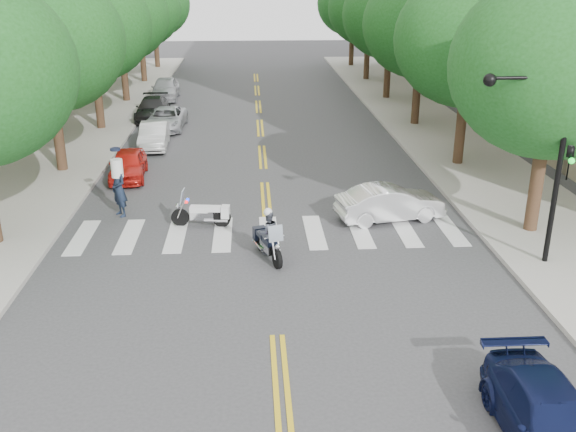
{
  "coord_description": "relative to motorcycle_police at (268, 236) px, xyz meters",
  "views": [
    {
      "loc": [
        -0.54,
        -13.49,
        8.31
      ],
      "look_at": [
        0.54,
        4.7,
        1.3
      ],
      "focal_mm": 40.0,
      "sensor_mm": 36.0,
      "label": 1
    }
  ],
  "objects": [
    {
      "name": "sedan_blue",
      "position": [
        4.93,
        -8.73,
        -0.15
      ],
      "size": [
        1.65,
        4.04,
        1.17
      ],
      "primitive_type": "imported",
      "rotation": [
        0.0,
        0.0,
        -0.0
      ],
      "color": "#0E153A",
      "rests_on": "ground"
    },
    {
      "name": "tree_l_2",
      "position": [
        -8.71,
        17.45,
        4.82
      ],
      "size": [
        6.4,
        6.4,
        8.45
      ],
      "color": "#382316",
      "rests_on": "ground"
    },
    {
      "name": "tree_l_3",
      "position": [
        -8.71,
        25.45,
        4.82
      ],
      "size": [
        6.4,
        6.4,
        8.45
      ],
      "color": "#382316",
      "rests_on": "ground"
    },
    {
      "name": "parked_car_e",
      "position": [
        -6.21,
        26.38,
        0.01
      ],
      "size": [
        1.83,
        4.38,
        1.48
      ],
      "primitive_type": "imported",
      "rotation": [
        0.0,
        0.0,
        0.02
      ],
      "color": "#AEAFB4",
      "rests_on": "ground"
    },
    {
      "name": "ground",
      "position": [
        0.09,
        -4.55,
        -0.74
      ],
      "size": [
        140.0,
        140.0,
        0.0
      ],
      "primitive_type": "plane",
      "color": "#38383A",
      "rests_on": "ground"
    },
    {
      "name": "tree_r_3",
      "position": [
        8.89,
        25.45,
        4.82
      ],
      "size": [
        6.4,
        6.4,
        8.45
      ],
      "color": "#382316",
      "rests_on": "ground"
    },
    {
      "name": "officer_standing",
      "position": [
        -5.19,
        3.95,
        0.28
      ],
      "size": [
        0.83,
        0.88,
        2.02
      ],
      "primitive_type": "imported",
      "rotation": [
        0.0,
        0.0,
        -0.93
      ],
      "color": "#172134",
      "rests_on": "ground"
    },
    {
      "name": "sidewalk_left",
      "position": [
        -9.41,
        17.45,
        -0.66
      ],
      "size": [
        5.0,
        60.0,
        0.15
      ],
      "primitive_type": "cube",
      "color": "#9E9991",
      "rests_on": "ground"
    },
    {
      "name": "motorcycle_police",
      "position": [
        0.0,
        0.0,
        0.0
      ],
      "size": [
        0.92,
        1.98,
        1.65
      ],
      "rotation": [
        0.0,
        0.0,
        3.46
      ],
      "color": "black",
      "rests_on": "ground"
    },
    {
      "name": "tree_r_4",
      "position": [
        8.89,
        33.45,
        4.82
      ],
      "size": [
        6.4,
        6.4,
        8.45
      ],
      "color": "#382316",
      "rests_on": "ground"
    },
    {
      "name": "tree_l_4",
      "position": [
        -8.71,
        33.45,
        4.82
      ],
      "size": [
        6.4,
        6.4,
        8.45
      ],
      "color": "#382316",
      "rests_on": "ground"
    },
    {
      "name": "traffic_signal_pole",
      "position": [
        7.8,
        -1.05,
        2.99
      ],
      "size": [
        2.82,
        0.42,
        6.0
      ],
      "color": "black",
      "rests_on": "ground"
    },
    {
      "name": "convertible",
      "position": [
        4.41,
        2.96,
        -0.11
      ],
      "size": [
        3.99,
        2.04,
        1.25
      ],
      "primitive_type": "imported",
      "rotation": [
        0.0,
        0.0,
        1.77
      ],
      "color": "white",
      "rests_on": "ground"
    },
    {
      "name": "parked_car_a",
      "position": [
        -5.67,
        8.45,
        -0.13
      ],
      "size": [
        1.68,
        3.66,
        1.22
      ],
      "primitive_type": "imported",
      "rotation": [
        0.0,
        0.0,
        0.07
      ],
      "color": "red",
      "rests_on": "ground"
    },
    {
      "name": "tree_r_1",
      "position": [
        8.89,
        9.45,
        4.82
      ],
      "size": [
        6.4,
        6.4,
        8.45
      ],
      "color": "#382316",
      "rests_on": "ground"
    },
    {
      "name": "tree_l_5",
      "position": [
        -8.71,
        41.45,
        4.82
      ],
      "size": [
        6.4,
        6.4,
        8.45
      ],
      "color": "#382316",
      "rests_on": "ground"
    },
    {
      "name": "parked_car_c",
      "position": [
        -5.11,
        17.45,
        -0.15
      ],
      "size": [
        2.11,
        4.31,
        1.18
      ],
      "primitive_type": "imported",
      "rotation": [
        0.0,
        0.0,
        -0.04
      ],
      "color": "#AFB1B7",
      "rests_on": "ground"
    },
    {
      "name": "tree_l_1",
      "position": [
        -8.71,
        9.45,
        4.82
      ],
      "size": [
        6.4,
        6.4,
        8.45
      ],
      "color": "#382316",
      "rests_on": "ground"
    },
    {
      "name": "parked_car_b",
      "position": [
        -5.25,
        13.45,
        -0.12
      ],
      "size": [
        1.48,
        3.81,
        1.24
      ],
      "primitive_type": "imported",
      "rotation": [
        0.0,
        0.0,
        0.05
      ],
      "color": "silver",
      "rests_on": "ground"
    },
    {
      "name": "sidewalk_right",
      "position": [
        9.59,
        17.45,
        -0.66
      ],
      "size": [
        5.0,
        60.0,
        0.15
      ],
      "primitive_type": "cube",
      "color": "#9E9991",
      "rests_on": "ground"
    },
    {
      "name": "motorcycle_parked",
      "position": [
        -2.05,
        2.73,
        -0.27
      ],
      "size": [
        2.07,
        0.59,
        1.33
      ],
      "rotation": [
        0.0,
        0.0,
        1.47
      ],
      "color": "black",
      "rests_on": "ground"
    },
    {
      "name": "tree_r_0",
      "position": [
        8.89,
        1.45,
        4.82
      ],
      "size": [
        6.4,
        6.4,
        8.45
      ],
      "color": "#382316",
      "rests_on": "ground"
    },
    {
      "name": "tree_r_5",
      "position": [
        8.89,
        41.45,
        4.82
      ],
      "size": [
        6.4,
        6.4,
        8.45
      ],
      "color": "#382316",
      "rests_on": "ground"
    },
    {
      "name": "parked_car_d",
      "position": [
        -6.21,
        19.95,
        -0.09
      ],
      "size": [
        1.92,
        4.48,
        1.29
      ],
      "primitive_type": "imported",
      "rotation": [
        0.0,
        0.0,
        0.03
      ],
      "color": "black",
      "rests_on": "ground"
    },
    {
      "name": "tree_r_2",
      "position": [
        8.89,
        17.45,
        4.82
      ],
      "size": [
        6.4,
        6.4,
        8.45
      ],
      "color": "#382316",
      "rests_on": "ground"
    }
  ]
}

